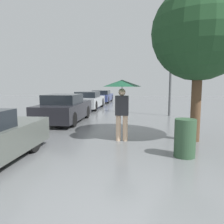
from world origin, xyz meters
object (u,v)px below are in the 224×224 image
(parked_car_second, at_px, (65,109))
(parked_car_third, at_px, (89,100))
(trash_bin, at_px, (185,138))
(street_lamp, at_px, (171,57))
(tree, at_px, (199,34))
(pedestrian, at_px, (122,91))
(parked_car_farthest, at_px, (102,96))

(parked_car_second, distance_m, parked_car_third, 5.44)
(parked_car_second, height_order, parked_car_third, parked_car_second)
(trash_bin, bearing_deg, parked_car_second, 135.03)
(parked_car_second, distance_m, trash_bin, 6.22)
(parked_car_third, relative_size, street_lamp, 0.86)
(parked_car_second, relative_size, street_lamp, 0.77)
(parked_car_second, xyz_separation_m, parked_car_third, (-0.11, 5.44, -0.01))
(tree, bearing_deg, street_lamp, 89.77)
(pedestrian, distance_m, tree, 2.73)
(tree, bearing_deg, parked_car_third, 121.64)
(street_lamp, xyz_separation_m, trash_bin, (-0.63, -6.91, -2.69))
(street_lamp, relative_size, trash_bin, 5.61)
(parked_car_second, relative_size, parked_car_third, 0.89)
(parked_car_second, xyz_separation_m, tree, (5.00, -2.87, 2.54))
(pedestrian, height_order, parked_car_farthest, pedestrian)
(tree, xyz_separation_m, trash_bin, (-0.61, -1.52, -2.68))
(parked_car_third, height_order, trash_bin, parked_car_third)
(parked_car_second, bearing_deg, parked_car_farthest, 90.66)
(parked_car_third, relative_size, tree, 0.96)
(parked_car_third, distance_m, tree, 10.08)
(pedestrian, height_order, street_lamp, street_lamp)
(parked_car_third, distance_m, street_lamp, 6.44)
(parked_car_third, distance_m, parked_car_farthest, 5.85)
(parked_car_third, bearing_deg, pedestrian, -70.97)
(parked_car_second, xyz_separation_m, trash_bin, (4.40, -4.39, -0.15))
(parked_car_second, distance_m, street_lamp, 6.17)
(parked_car_farthest, distance_m, street_lamp, 10.50)
(parked_car_farthest, xyz_separation_m, street_lamp, (5.16, -8.77, 2.59))
(street_lamp, bearing_deg, tree, -90.23)
(parked_car_farthest, height_order, street_lamp, street_lamp)
(parked_car_third, relative_size, trash_bin, 4.82)
(parked_car_third, relative_size, parked_car_farthest, 0.96)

